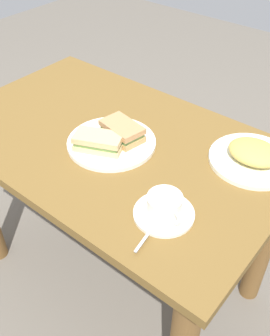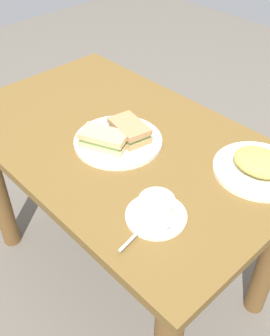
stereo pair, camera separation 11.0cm
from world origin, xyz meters
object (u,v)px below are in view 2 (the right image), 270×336
dining_table (121,174)px  spoon (137,233)px  sandwich_back (104,139)px  coffee_saucer (156,216)px  coffee_cup (157,207)px  side_plate (258,170)px  sandwich_front (129,130)px  sandwich_plate (118,141)px

dining_table → spoon: size_ratio=11.35×
sandwich_back → coffee_saucer: sandwich_back is taller
coffee_cup → side_plate: 0.35m
dining_table → sandwich_back: sandwich_back is taller
dining_table → coffee_saucer: 0.40m
sandwich_front → dining_table: bearing=-160.2°
sandwich_plate → sandwich_back: (-0.00, -0.05, 0.03)m
sandwich_front → spoon: (0.30, -0.25, -0.03)m
sandwich_back → coffee_saucer: (0.31, -0.09, -0.03)m
spoon → side_plate: bearing=81.6°
sandwich_back → coffee_cup: 0.32m
dining_table → side_plate: side_plate is taller
sandwich_back → coffee_saucer: 0.32m
spoon → sandwich_plate: bearing=145.3°
sandwich_front → sandwich_back: size_ratio=0.91×
sandwich_front → coffee_saucer: (0.29, -0.18, -0.03)m
coffee_cup → sandwich_back: bearing=164.1°
dining_table → spoon: spoon is taller
sandwich_back → spoon: (0.32, -0.17, -0.03)m
coffee_saucer → coffee_cup: 0.03m
sandwich_front → coffee_saucer: 0.34m
sandwich_back → side_plate: (0.38, 0.25, -0.03)m
coffee_cup → sandwich_plate: bearing=155.3°
side_plate → sandwich_back: bearing=-146.7°
sandwich_front → spoon: 0.40m
sandwich_front → coffee_cup: 0.34m
side_plate → spoon: bearing=-98.4°
coffee_saucer → spoon: 0.08m
dining_table → coffee_saucer: coffee_saucer is taller
sandwich_plate → spoon: spoon is taller
coffee_cup → sandwich_front: bearing=148.9°
sandwich_plate → spoon: (0.32, -0.22, 0.01)m
dining_table → side_plate: 0.47m
coffee_cup → side_plate: bearing=77.8°
sandwich_front → side_plate: size_ratio=0.57×
sandwich_plate → coffee_cup: bearing=-24.7°
sandwich_plate → coffee_saucer: 0.34m
side_plate → coffee_cup: bearing=-102.2°
coffee_saucer → side_plate: (0.08, 0.34, 0.00)m
coffee_saucer → sandwich_front: bearing=148.8°
sandwich_plate → coffee_saucer: (0.31, -0.14, -0.00)m
sandwich_front → side_plate: (0.37, 0.17, -0.03)m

